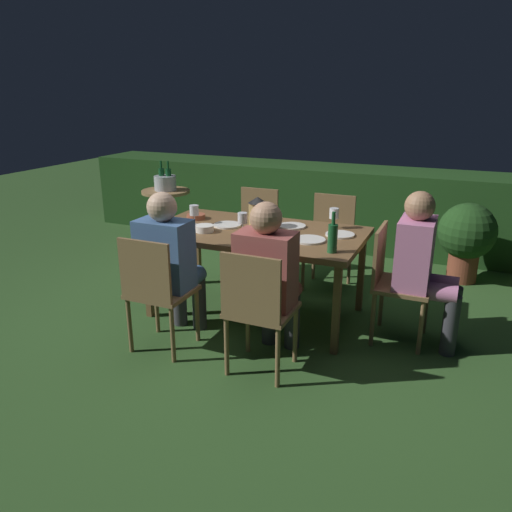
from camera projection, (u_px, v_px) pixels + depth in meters
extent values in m
plane|color=#2D5123|center=(256.00, 313.00, 4.26)|extent=(16.00, 16.00, 0.00)
cube|color=brown|center=(256.00, 233.00, 4.04)|extent=(1.73, 0.96, 0.04)
cube|color=brown|center=(148.00, 278.00, 4.10)|extent=(0.05, 0.05, 0.69)
cube|color=brown|center=(336.00, 310.00, 3.50)|extent=(0.05, 0.05, 0.69)
cube|color=brown|center=(198.00, 250.00, 4.81)|extent=(0.05, 0.05, 0.69)
cube|color=brown|center=(361.00, 273.00, 4.21)|extent=(0.05, 0.05, 0.69)
cube|color=brown|center=(162.00, 292.00, 3.58)|extent=(0.42, 0.40, 0.03)
cube|color=brown|center=(145.00, 271.00, 3.34)|extent=(0.40, 0.02, 0.42)
cylinder|color=brown|center=(157.00, 307.00, 3.86)|extent=(0.03, 0.03, 0.42)
cylinder|color=brown|center=(197.00, 315.00, 3.73)|extent=(0.03, 0.03, 0.42)
cylinder|color=brown|center=(130.00, 325.00, 3.57)|extent=(0.03, 0.03, 0.42)
cylinder|color=brown|center=(173.00, 335.00, 3.43)|extent=(0.03, 0.03, 0.42)
cube|color=#426699|center=(165.00, 254.00, 3.54)|extent=(0.38, 0.24, 0.50)
sphere|color=#D1A889|center=(162.00, 207.00, 3.43)|extent=(0.21, 0.21, 0.21)
cylinder|color=#426699|center=(167.00, 277.00, 3.77)|extent=(0.13, 0.36, 0.13)
cylinder|color=#426699|center=(187.00, 281.00, 3.71)|extent=(0.13, 0.36, 0.13)
cylinder|color=#333338|center=(180.00, 298.00, 3.99)|extent=(0.11, 0.11, 0.45)
cylinder|color=#333338|center=(199.00, 302.00, 3.92)|extent=(0.11, 0.11, 0.45)
cube|color=brown|center=(262.00, 310.00, 3.28)|extent=(0.42, 0.40, 0.03)
cube|color=brown|center=(250.00, 288.00, 3.05)|extent=(0.40, 0.02, 0.42)
cylinder|color=brown|center=(248.00, 325.00, 3.57)|extent=(0.03, 0.03, 0.42)
cylinder|color=brown|center=(295.00, 334.00, 3.44)|extent=(0.03, 0.03, 0.42)
cylinder|color=brown|center=(227.00, 347.00, 3.28)|extent=(0.03, 0.03, 0.42)
cylinder|color=brown|center=(278.00, 358.00, 3.14)|extent=(0.03, 0.03, 0.42)
cube|color=#9E4C47|center=(266.00, 269.00, 3.25)|extent=(0.38, 0.24, 0.50)
sphere|color=tan|center=(266.00, 218.00, 3.14)|extent=(0.21, 0.21, 0.21)
cylinder|color=#9E4C47|center=(261.00, 293.00, 3.48)|extent=(0.13, 0.36, 0.13)
cylinder|color=#9E4C47|center=(285.00, 297.00, 3.41)|extent=(0.13, 0.36, 0.13)
cylinder|color=#333338|center=(269.00, 315.00, 3.70)|extent=(0.11, 0.11, 0.45)
cylinder|color=#333338|center=(292.00, 319.00, 3.63)|extent=(0.11, 0.11, 0.45)
cube|color=brown|center=(328.00, 244.00, 4.67)|extent=(0.42, 0.40, 0.03)
cube|color=brown|center=(334.00, 216.00, 4.76)|extent=(0.40, 0.03, 0.42)
cylinder|color=brown|center=(341.00, 275.00, 4.53)|extent=(0.03, 0.03, 0.42)
cylinder|color=brown|center=(303.00, 270.00, 4.66)|extent=(0.03, 0.03, 0.42)
cylinder|color=brown|center=(349.00, 264.00, 4.83)|extent=(0.03, 0.03, 0.42)
cylinder|color=brown|center=(314.00, 259.00, 4.96)|extent=(0.03, 0.03, 0.42)
cube|color=brown|center=(403.00, 286.00, 3.68)|extent=(0.40, 0.42, 0.03)
cube|color=brown|center=(380.00, 254.00, 3.68)|extent=(0.03, 0.40, 0.42)
cylinder|color=brown|center=(426.00, 308.00, 3.84)|extent=(0.03, 0.03, 0.42)
cylinder|color=brown|center=(421.00, 328.00, 3.53)|extent=(0.03, 0.03, 0.42)
cylinder|color=brown|center=(381.00, 301.00, 3.97)|extent=(0.03, 0.03, 0.42)
cylinder|color=brown|center=(373.00, 319.00, 3.66)|extent=(0.03, 0.03, 0.42)
cube|color=#C675A3|center=(415.00, 253.00, 3.57)|extent=(0.24, 0.38, 0.50)
sphere|color=#997051|center=(420.00, 206.00, 3.46)|extent=(0.21, 0.21, 0.21)
cylinder|color=#C675A3|center=(433.00, 282.00, 3.67)|extent=(0.36, 0.13, 0.13)
cylinder|color=#C675A3|center=(430.00, 291.00, 3.52)|extent=(0.36, 0.13, 0.13)
cylinder|color=#333338|center=(452.00, 315.00, 3.69)|extent=(0.11, 0.11, 0.45)
cylinder|color=#333338|center=(450.00, 325.00, 3.53)|extent=(0.11, 0.11, 0.45)
cube|color=brown|center=(252.00, 235.00, 4.97)|extent=(0.42, 0.40, 0.03)
cube|color=brown|center=(259.00, 209.00, 5.06)|extent=(0.40, 0.03, 0.42)
cylinder|color=brown|center=(262.00, 264.00, 4.82)|extent=(0.03, 0.03, 0.42)
cylinder|color=brown|center=(229.00, 259.00, 4.96)|extent=(0.03, 0.03, 0.42)
cylinder|color=brown|center=(275.00, 254.00, 5.12)|extent=(0.03, 0.03, 0.42)
cylinder|color=brown|center=(243.00, 249.00, 5.25)|extent=(0.03, 0.03, 0.42)
cube|color=black|center=(258.00, 228.00, 4.08)|extent=(0.12, 0.12, 0.01)
cube|color=#F9D17A|center=(258.00, 215.00, 4.04)|extent=(0.11, 0.11, 0.20)
cone|color=black|center=(258.00, 200.00, 4.00)|extent=(0.15, 0.15, 0.05)
cylinder|color=#195128|center=(333.00, 239.00, 3.46)|extent=(0.07, 0.07, 0.20)
cylinder|color=#195128|center=(334.00, 218.00, 3.42)|extent=(0.03, 0.03, 0.09)
cylinder|color=silver|center=(243.00, 233.00, 3.94)|extent=(0.06, 0.06, 0.00)
cylinder|color=silver|center=(243.00, 228.00, 3.93)|extent=(0.01, 0.01, 0.08)
cylinder|color=silver|center=(242.00, 218.00, 3.90)|extent=(0.08, 0.08, 0.08)
cylinder|color=maroon|center=(243.00, 221.00, 3.91)|extent=(0.07, 0.07, 0.03)
cylinder|color=silver|center=(333.00, 228.00, 4.09)|extent=(0.06, 0.06, 0.00)
cylinder|color=silver|center=(334.00, 223.00, 4.08)|extent=(0.01, 0.01, 0.08)
cylinder|color=silver|center=(334.00, 213.00, 4.05)|extent=(0.08, 0.08, 0.08)
cylinder|color=maroon|center=(334.00, 216.00, 4.06)|extent=(0.07, 0.07, 0.03)
cylinder|color=silver|center=(195.00, 225.00, 4.19)|extent=(0.06, 0.06, 0.00)
cylinder|color=silver|center=(195.00, 220.00, 4.18)|extent=(0.01, 0.01, 0.08)
cylinder|color=silver|center=(194.00, 210.00, 4.15)|extent=(0.08, 0.08, 0.08)
cylinder|color=maroon|center=(194.00, 213.00, 4.16)|extent=(0.07, 0.07, 0.03)
cylinder|color=silver|center=(292.00, 226.00, 4.13)|extent=(0.23, 0.23, 0.01)
cylinder|color=silver|center=(309.00, 240.00, 3.75)|extent=(0.24, 0.24, 0.01)
cylinder|color=silver|center=(227.00, 225.00, 4.16)|extent=(0.23, 0.23, 0.01)
cylinder|color=silver|center=(340.00, 235.00, 3.89)|extent=(0.23, 0.23, 0.01)
cylinder|color=#9E5138|center=(196.00, 216.00, 4.38)|extent=(0.16, 0.16, 0.04)
cylinder|color=#424C1E|center=(196.00, 215.00, 4.38)|extent=(0.14, 0.14, 0.01)
cylinder|color=#9E5138|center=(267.00, 233.00, 3.84)|extent=(0.15, 0.15, 0.06)
cylinder|color=tan|center=(267.00, 232.00, 3.84)|extent=(0.13, 0.13, 0.02)
cylinder|color=silver|center=(205.00, 228.00, 3.99)|extent=(0.15, 0.15, 0.05)
cylinder|color=#477533|center=(205.00, 227.00, 3.98)|extent=(0.13, 0.13, 0.02)
cylinder|color=#937047|center=(166.00, 192.00, 5.93)|extent=(0.57, 0.57, 0.03)
cylinder|color=#937047|center=(167.00, 219.00, 6.03)|extent=(0.07, 0.07, 0.64)
cylinder|color=#937047|center=(169.00, 243.00, 6.13)|extent=(0.43, 0.43, 0.02)
cylinder|color=#B2B7BF|center=(165.00, 183.00, 5.89)|extent=(0.26, 0.26, 0.17)
cylinder|color=white|center=(165.00, 179.00, 5.88)|extent=(0.23, 0.23, 0.04)
cylinder|color=#144723|center=(162.00, 175.00, 5.88)|extent=(0.07, 0.07, 0.16)
cylinder|color=#144723|center=(161.00, 165.00, 5.84)|extent=(0.03, 0.03, 0.09)
cylinder|color=#144723|center=(169.00, 176.00, 5.86)|extent=(0.07, 0.07, 0.16)
cylinder|color=#144723|center=(168.00, 165.00, 5.82)|extent=(0.03, 0.03, 0.09)
cube|color=#1E4219|center=(330.00, 205.00, 6.12)|extent=(6.38, 0.76, 0.93)
cylinder|color=brown|center=(462.00, 267.00, 4.94)|extent=(0.28, 0.28, 0.28)
sphere|color=#1E4219|center=(467.00, 231.00, 4.82)|extent=(0.55, 0.55, 0.55)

